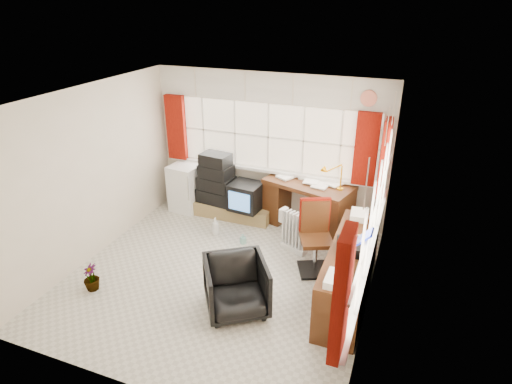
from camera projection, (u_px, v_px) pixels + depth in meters
ground at (220, 276)px, 6.00m from camera, size 4.00×4.00×0.00m
room_walls at (216, 178)px, 5.37m from camera, size 4.00×4.00×4.00m
window_back at (267, 166)px, 7.25m from camera, size 3.70×0.12×3.60m
window_right at (369, 245)px, 4.97m from camera, size 0.12×3.70×3.60m
curtains at (306, 165)px, 5.87m from camera, size 3.83×3.83×1.15m
overhead_cabinets at (315, 108)px, 5.57m from camera, size 3.98×3.98×0.48m
desk at (308, 203)px, 7.09m from camera, size 1.56×1.06×0.86m
desk_lamp at (342, 172)px, 6.57m from camera, size 0.17×0.16×0.43m
task_chair at (315, 233)px, 5.98m from camera, size 0.58×0.60×1.05m
office_chair at (236, 287)px, 5.23m from camera, size 1.03×1.04×0.69m
radiator at (295, 235)px, 6.50m from camera, size 0.46×0.32×0.64m
credenza at (349, 271)px, 5.45m from camera, size 0.50×2.00×0.85m
file_tray at (350, 247)px, 5.18m from camera, size 0.37×0.42×0.12m
tv_bench at (233, 209)px, 7.58m from camera, size 1.40×0.50×0.25m
crt_tv at (246, 196)px, 7.24m from camera, size 0.56×0.53×0.47m
hifi_stack at (216, 180)px, 7.43m from camera, size 0.70×0.49×0.90m
mini_fridge at (186, 188)px, 7.71m from camera, size 0.55×0.56×0.85m
spray_bottle_a at (215, 226)px, 6.99m from camera, size 0.14×0.14×0.30m
spray_bottle_b at (243, 239)px, 6.75m from camera, size 0.11×0.11×0.17m
flower_vase at (91, 277)px, 5.65m from camera, size 0.28×0.28×0.38m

